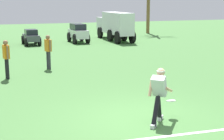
{
  "coord_description": "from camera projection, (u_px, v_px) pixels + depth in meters",
  "views": [
    {
      "loc": [
        -3.64,
        -7.84,
        3.08
      ],
      "look_at": [
        0.09,
        2.26,
        0.9
      ],
      "focal_mm": 55.0,
      "sensor_mm": 36.0,
      "label": 1
    }
  ],
  "objects": [
    {
      "name": "ground_plane",
      "position": [
        138.0,
        119.0,
        9.05
      ],
      "size": [
        80.0,
        80.0,
        0.0
      ],
      "primitive_type": "plane",
      "color": "#437539"
    },
    {
      "name": "field_line_paint",
      "position": [
        161.0,
        137.0,
        7.89
      ],
      "size": [
        26.23,
        1.93,
        0.01
      ],
      "primitive_type": "cube",
      "rotation": [
        0.0,
        0.0,
        -0.07
      ],
      "color": "white",
      "rests_on": "ground_plane"
    },
    {
      "name": "frisbee_thrower",
      "position": [
        159.0,
        93.0,
        8.69
      ],
      "size": [
        0.97,
        0.75,
        1.4
      ],
      "color": "black",
      "rests_on": "ground_plane"
    },
    {
      "name": "frisbee_in_flight",
      "position": [
        171.0,
        101.0,
        9.14
      ],
      "size": [
        0.28,
        0.28,
        0.06
      ],
      "color": "white"
    },
    {
      "name": "teammate_near_sideline",
      "position": [
        6.0,
        56.0,
        13.61
      ],
      "size": [
        0.26,
        0.5,
        1.56
      ],
      "color": "black",
      "rests_on": "ground_plane"
    },
    {
      "name": "teammate_midfield",
      "position": [
        48.0,
        49.0,
        15.59
      ],
      "size": [
        0.29,
        0.49,
        1.56
      ],
      "color": "#33333D",
      "rests_on": "ground_plane"
    },
    {
      "name": "parked_car_slot_c",
      "position": [
        31.0,
        37.0,
        24.33
      ],
      "size": [
        1.15,
        2.23,
        1.1
      ],
      "color": "#474C51",
      "rests_on": "ground_plane"
    },
    {
      "name": "parked_car_slot_d",
      "position": [
        78.0,
        33.0,
        25.65
      ],
      "size": [
        1.22,
        2.38,
        1.4
      ],
      "color": "silver",
      "rests_on": "ground_plane"
    },
    {
      "name": "box_truck",
      "position": [
        115.0,
        25.0,
        27.07
      ],
      "size": [
        1.46,
        5.92,
        2.2
      ],
      "color": "silver",
      "rests_on": "ground_plane"
    }
  ]
}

